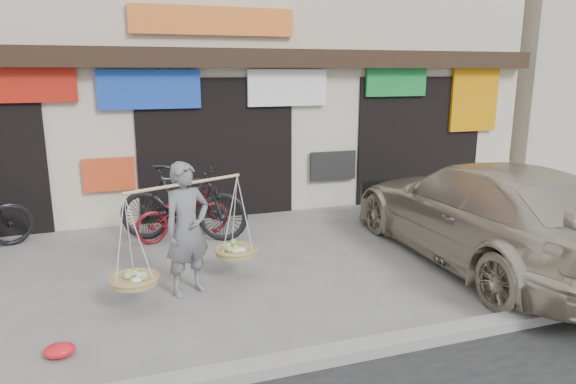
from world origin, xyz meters
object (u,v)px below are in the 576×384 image
object	(u,v)px
street_vendor	(187,234)
bike_2	(183,213)
suv	(485,212)
bike_1	(183,203)

from	to	relation	value
street_vendor	bike_2	xyz separation A→B (m)	(0.23, 2.29, -0.36)
bike_2	suv	world-z (taller)	suv
bike_2	suv	bearing A→B (deg)	-136.09
bike_1	bike_2	world-z (taller)	bike_1
street_vendor	bike_1	size ratio (longest dim) A/B	0.89
bike_2	suv	distance (m)	4.87
bike_1	street_vendor	bearing A→B (deg)	-163.70
street_vendor	suv	size ratio (longest dim) A/B	0.37
street_vendor	bike_1	bearing A→B (deg)	60.90
bike_1	suv	bearing A→B (deg)	-97.92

